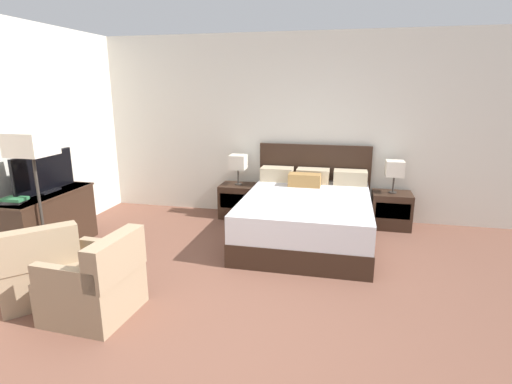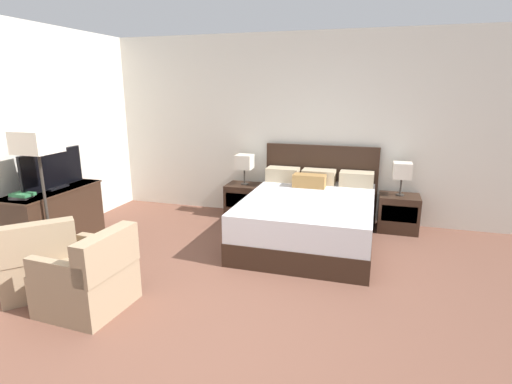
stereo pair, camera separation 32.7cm
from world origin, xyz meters
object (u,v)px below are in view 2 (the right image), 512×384
at_px(bed, 309,216).
at_px(book_red_cover, 21,197).
at_px(nightstand_right, 398,213).
at_px(armchair_companion, 90,280).
at_px(table_lamp_left, 244,162).
at_px(floor_lamp, 38,150).
at_px(table_lamp_right, 402,171).
at_px(tv, 53,170).
at_px(dresser, 54,217).
at_px(armchair_by_window, 39,263).
at_px(nightstand_left, 245,200).
at_px(book_blue_cover, 22,195).

distance_m(bed, book_red_cover, 3.46).
bearing_deg(book_red_cover, bed, 26.29).
distance_m(nightstand_right, armchair_companion, 4.07).
xyz_separation_m(table_lamp_left, floor_lamp, (-1.61, -2.26, 0.45)).
xyz_separation_m(table_lamp_right, tv, (-4.21, -1.76, 0.11)).
bearing_deg(armchair_companion, nightstand_right, 47.23).
relative_size(dresser, armchair_by_window, 1.31).
xyz_separation_m(dresser, tv, (0.00, 0.07, 0.59)).
distance_m(bed, nightstand_left, 1.36).
relative_size(nightstand_left, tv, 0.56).
distance_m(bed, dresser, 3.26).
distance_m(dresser, floor_lamp, 1.07).
height_order(book_red_cover, armchair_by_window, book_red_cover).
height_order(nightstand_left, armchair_companion, armchair_companion).
height_order(nightstand_left, book_blue_cover, book_blue_cover).
relative_size(tv, armchair_by_window, 1.00).
xyz_separation_m(tv, armchair_companion, (1.45, -1.23, -0.68)).
relative_size(table_lamp_right, book_red_cover, 2.25).
bearing_deg(tv, armchair_by_window, -55.95).
relative_size(bed, armchair_companion, 2.74).
bearing_deg(book_blue_cover, book_red_cover, 180.00).
bearing_deg(bed, armchair_by_window, -138.36).
bearing_deg(armchair_by_window, tv, 124.05).
xyz_separation_m(table_lamp_left, dresser, (-1.94, -1.83, -0.48)).
bearing_deg(floor_lamp, nightstand_left, 54.46).
bearing_deg(nightstand_right, nightstand_left, 180.00).
height_order(table_lamp_right, armchair_by_window, table_lamp_right).
bearing_deg(bed, dresser, -160.49).
xyz_separation_m(nightstand_right, table_lamp_left, (-2.28, 0.00, 0.60)).
height_order(dresser, tv, tv).
xyz_separation_m(table_lamp_right, book_red_cover, (-4.22, -2.26, -0.11)).
bearing_deg(armchair_companion, table_lamp_left, 80.76).
height_order(dresser, armchair_by_window, armchair_by_window).
relative_size(table_lamp_left, tv, 0.48).
xyz_separation_m(table_lamp_left, book_blue_cover, (-1.92, -2.26, -0.08)).
relative_size(bed, armchair_by_window, 2.15).
distance_m(dresser, armchair_by_window, 1.24).
distance_m(armchair_by_window, floor_lamp, 1.24).
xyz_separation_m(bed, armchair_by_window, (-2.35, -2.09, -0.05)).
relative_size(tv, book_red_cover, 4.70).
bearing_deg(floor_lamp, dresser, 127.48).
xyz_separation_m(armchair_by_window, armchair_companion, (0.73, -0.16, 0.00)).
relative_size(armchair_by_window, floor_lamp, 0.64).
bearing_deg(table_lamp_left, book_red_cover, -130.61).
relative_size(table_lamp_left, table_lamp_right, 1.00).
height_order(armchair_companion, floor_lamp, floor_lamp).
relative_size(nightstand_left, floor_lamp, 0.36).
distance_m(armchair_by_window, armchair_companion, 0.74).
height_order(armchair_by_window, armchair_companion, same).
distance_m(book_red_cover, floor_lamp, 0.65).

